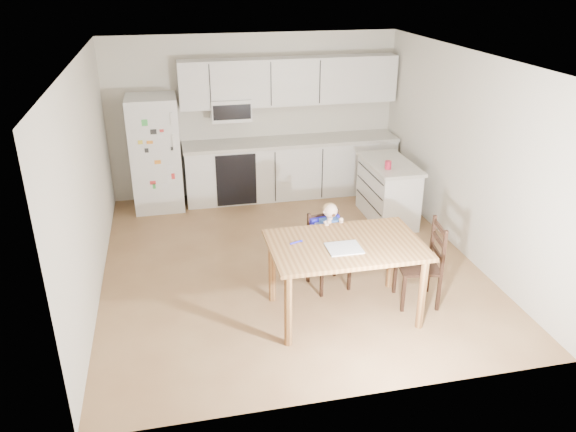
# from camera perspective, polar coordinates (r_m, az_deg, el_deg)

# --- Properties ---
(room) EXTENTS (4.52, 5.01, 2.51)m
(room) POSITION_cam_1_polar(r_m,az_deg,el_deg) (7.03, -0.81, 6.24)
(room) COLOR brown
(room) RESTS_ON ground
(refrigerator) EXTENTS (0.72, 0.70, 1.70)m
(refrigerator) POSITION_cam_1_polar(r_m,az_deg,el_deg) (8.62, -13.30, 6.20)
(refrigerator) COLOR silver
(refrigerator) RESTS_ON ground
(kitchen_run) EXTENTS (3.37, 0.62, 2.15)m
(kitchen_run) POSITION_cam_1_polar(r_m,az_deg,el_deg) (8.88, 0.10, 7.58)
(kitchen_run) COLOR silver
(kitchen_run) RESTS_ON ground
(kitchen_island) EXTENTS (0.61, 1.17, 0.86)m
(kitchen_island) POSITION_cam_1_polar(r_m,az_deg,el_deg) (8.23, 10.10, 2.57)
(kitchen_island) COLOR silver
(kitchen_island) RESTS_ON ground
(red_cup) EXTENTS (0.09, 0.09, 0.11)m
(red_cup) POSITION_cam_1_polar(r_m,az_deg,el_deg) (7.79, 10.13, 5.12)
(red_cup) COLOR red
(red_cup) RESTS_ON kitchen_island
(dining_table) EXTENTS (1.56, 1.00, 0.83)m
(dining_table) POSITION_cam_1_polar(r_m,az_deg,el_deg) (5.77, 5.85, -3.76)
(dining_table) COLOR brown
(dining_table) RESTS_ON ground
(napkin) EXTENTS (0.34, 0.29, 0.01)m
(napkin) POSITION_cam_1_polar(r_m,az_deg,el_deg) (5.60, 5.71, -3.27)
(napkin) COLOR #ACACB1
(napkin) RESTS_ON dining_table
(toddler_spoon) EXTENTS (0.12, 0.06, 0.02)m
(toddler_spoon) POSITION_cam_1_polar(r_m,az_deg,el_deg) (5.68, 0.75, -2.70)
(toddler_spoon) COLOR #1D1ACA
(toddler_spoon) RESTS_ON dining_table
(chair_booster) EXTENTS (0.46, 0.46, 1.03)m
(chair_booster) POSITION_cam_1_polar(r_m,az_deg,el_deg) (6.33, 4.06, -2.03)
(chair_booster) COLOR black
(chair_booster) RESTS_ON ground
(chair_side) EXTENTS (0.48, 0.48, 0.95)m
(chair_side) POSITION_cam_1_polar(r_m,az_deg,el_deg) (6.22, 14.01, -4.16)
(chair_side) COLOR black
(chair_side) RESTS_ON ground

